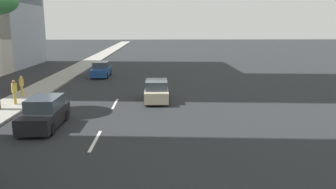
# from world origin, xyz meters

# --- Properties ---
(ground_plane) EXTENTS (198.00, 198.00, 0.00)m
(ground_plane) POSITION_xyz_m (31.50, 0.00, 0.00)
(ground_plane) COLOR #26282B
(sidewalk_right) EXTENTS (162.00, 2.86, 0.15)m
(sidewalk_right) POSITION_xyz_m (31.50, 7.35, 0.07)
(sidewalk_right) COLOR #9E9B93
(sidewalk_right) RESTS_ON ground_plane
(lane_stripe_mid) EXTENTS (3.20, 0.16, 0.01)m
(lane_stripe_mid) POSITION_xyz_m (13.64, 0.00, 0.01)
(lane_stripe_mid) COLOR silver
(lane_stripe_mid) RESTS_ON ground_plane
(lane_stripe_far) EXTENTS (3.20, 0.16, 0.01)m
(lane_stripe_far) POSITION_xyz_m (21.89, 0.00, 0.01)
(lane_stripe_far) COLOR silver
(lane_stripe_far) RESTS_ON ground_plane
(car_second) EXTENTS (4.57, 1.83, 1.72)m
(car_second) POSITION_xyz_m (16.12, 3.26, 0.81)
(car_second) COLOR black
(car_second) RESTS_ON ground_plane
(car_third) EXTENTS (4.51, 1.81, 1.67)m
(car_third) POSITION_xyz_m (35.45, 3.15, 0.79)
(car_third) COLOR #1E478C
(car_third) RESTS_ON ground_plane
(car_fourth) EXTENTS (4.23, 1.82, 1.64)m
(car_fourth) POSITION_xyz_m (22.68, -3.06, 0.77)
(car_fourth) COLOR beige
(car_fourth) RESTS_ON ground_plane
(pedestrian_near_lamp) EXTENTS (0.38, 0.38, 1.74)m
(pedestrian_near_lamp) POSITION_xyz_m (21.34, 7.03, 1.12)
(pedestrian_near_lamp) COLOR gold
(pedestrian_near_lamp) RESTS_ON sidewalk_right
(pedestrian_mid_block) EXTENTS (0.38, 0.39, 1.56)m
(pedestrian_mid_block) POSITION_xyz_m (24.56, 7.77, 1.00)
(pedestrian_mid_block) COLOR gold
(pedestrian_mid_block) RESTS_ON sidewalk_right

